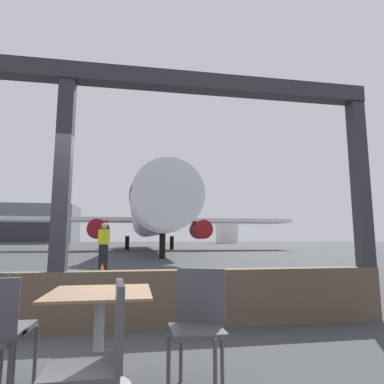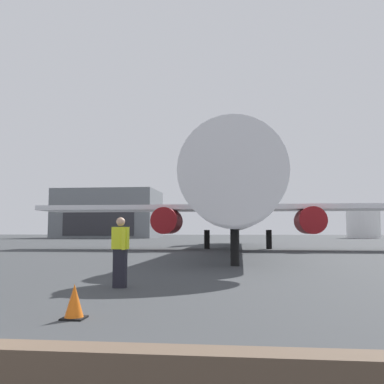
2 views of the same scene
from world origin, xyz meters
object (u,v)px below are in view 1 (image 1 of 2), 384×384
Objects in this scene: cafe_chair_window_left at (100,351)px; cafe_chair_window_right at (199,317)px; distant_hangar at (35,225)px; ground_crew_worker at (104,246)px; dining_table at (99,333)px; traffic_cone at (102,274)px; fuel_storage_tank at (227,232)px; airplane at (151,217)px.

cafe_chair_window_right reaches higher than cafe_chair_window_left.
ground_crew_worker is at bearing -72.66° from distant_hangar.
dining_table is 0.04× the size of distant_hangar.
ground_crew_worker reaches higher than traffic_cone.
fuel_storage_tank is at bearing 2.16° from distant_hangar.
dining_table is at bearing -93.41° from airplane.
traffic_cone is at bearing 102.08° from cafe_chair_window_right.
dining_table is 9.91m from ground_crew_worker.
fuel_storage_tank is (23.57, 54.38, -0.39)m from airplane.
cafe_chair_window_right is 0.52× the size of ground_crew_worker.
distant_hangar is (-23.52, 78.12, 4.45)m from traffic_cone.
traffic_cone is (-0.54, 6.05, -0.16)m from dining_table.
distant_hangar reaches higher than ground_crew_worker.
cafe_chair_window_left is 10.69m from ground_crew_worker.
fuel_storage_tank is (26.31, 76.17, 2.12)m from ground_crew_worker.
ground_crew_worker is at bearing -97.18° from airplane.
distant_hangar is 3.13× the size of fuel_storage_tank.
cafe_chair_window_left is 32.61m from airplane.
airplane is at bearing 82.82° from ground_crew_worker.
fuel_storage_tank is (25.45, 86.03, 2.60)m from dining_table.
ground_crew_worker is (-2.75, -21.79, -2.51)m from airplane.
cafe_chair_window_right is (0.69, 0.70, 0.00)m from cafe_chair_window_left.
cafe_chair_window_left is 1.62× the size of traffic_cone.
dining_table is at bearing -74.05° from distant_hangar.
cafe_chair_window_right is 31.87m from airplane.
traffic_cone is at bearing -95.41° from airplane.
dining_table is at bearing -85.01° from ground_crew_worker.
distant_hangar is at bearing 105.86° from cafe_chair_window_left.
airplane is at bearing 86.59° from dining_table.
cafe_chair_window_left is 0.02× the size of airplane.
ground_crew_worker is (-0.94, 10.64, 0.37)m from cafe_chair_window_left.
airplane reaches higher than dining_table.
distant_hangar reaches higher than cafe_chair_window_left.
ground_crew_worker is at bearing 99.33° from cafe_chair_window_right.
ground_crew_worker is (-0.86, 9.86, 0.48)m from dining_table.
traffic_cone is 81.70m from distant_hangar.
traffic_cone is at bearing -108.00° from fuel_storage_tank.
ground_crew_worker reaches higher than cafe_chair_window_right.
dining_table is 6.07m from traffic_cone.
fuel_storage_tank is (25.99, 79.98, 2.76)m from traffic_cone.
cafe_chair_window_right is (0.77, -0.08, 0.11)m from dining_table.
distant_hangar is at bearing 106.75° from traffic_cone.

